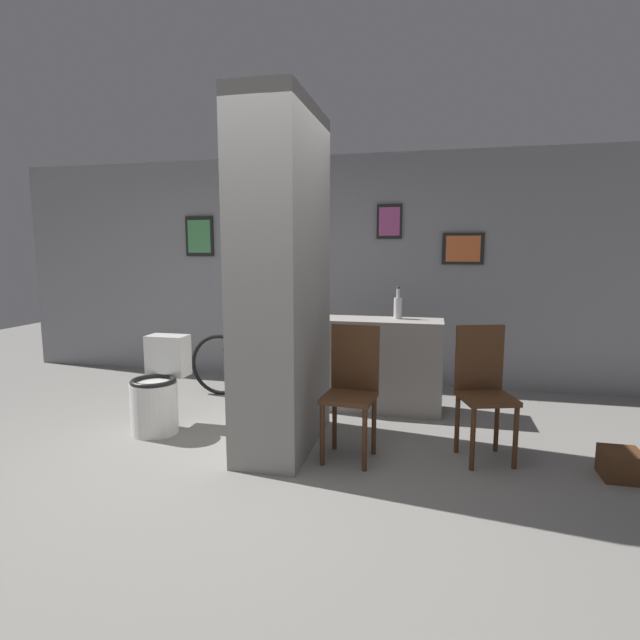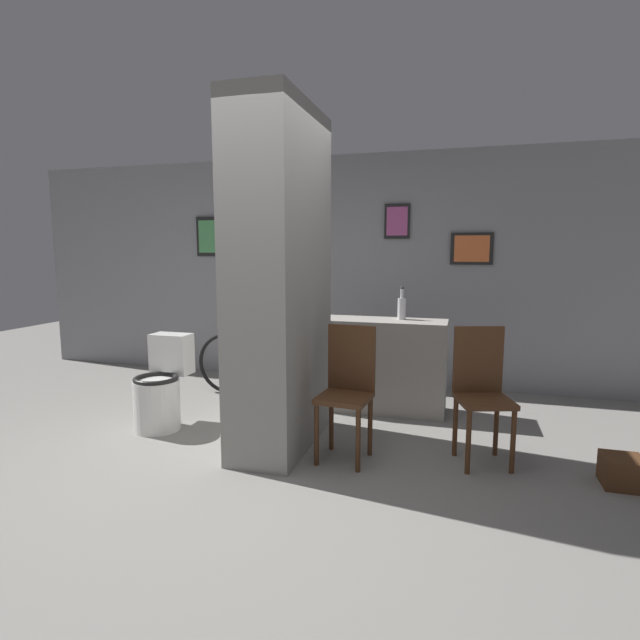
% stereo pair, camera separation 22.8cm
% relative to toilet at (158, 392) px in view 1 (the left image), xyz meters
% --- Properties ---
extents(ground_plane, '(14.00, 14.00, 0.00)m').
position_rel_toilet_xyz_m(ground_plane, '(1.06, -0.63, -0.33)').
color(ground_plane, gray).
extents(wall_back, '(8.00, 0.09, 2.60)m').
position_rel_toilet_xyz_m(wall_back, '(1.06, 2.00, 0.97)').
color(wall_back, gray).
rests_on(wall_back, ground_plane).
extents(pillar_center, '(0.53, 1.15, 2.60)m').
position_rel_toilet_xyz_m(pillar_center, '(1.14, -0.05, 0.97)').
color(pillar_center, gray).
rests_on(pillar_center, ground_plane).
extents(counter_shelf, '(1.26, 0.44, 0.88)m').
position_rel_toilet_xyz_m(counter_shelf, '(1.74, 1.00, 0.11)').
color(counter_shelf, gray).
rests_on(counter_shelf, ground_plane).
extents(toilet, '(0.39, 0.55, 0.79)m').
position_rel_toilet_xyz_m(toilet, '(0.00, 0.00, 0.00)').
color(toilet, silver).
rests_on(toilet, ground_plane).
extents(chair_near_pillar, '(0.40, 0.40, 0.98)m').
position_rel_toilet_xyz_m(chair_near_pillar, '(1.70, -0.17, 0.20)').
color(chair_near_pillar, '#4C2D19').
rests_on(chair_near_pillar, ground_plane).
extents(chair_by_doorway, '(0.46, 0.46, 0.98)m').
position_rel_toilet_xyz_m(chair_by_doorway, '(2.65, 0.04, 0.20)').
color(chair_by_doorway, '#4C2D19').
rests_on(chair_by_doorway, ground_plane).
extents(bicycle, '(1.74, 0.42, 0.70)m').
position_rel_toilet_xyz_m(bicycle, '(0.62, 1.10, 0.01)').
color(bicycle, black).
rests_on(bicycle, ground_plane).
extents(bottle_tall, '(0.08, 0.08, 0.31)m').
position_rel_toilet_xyz_m(bottle_tall, '(1.94, 1.07, 0.66)').
color(bottle_tall, silver).
rests_on(bottle_tall, counter_shelf).
extents(floor_crate, '(0.25, 0.25, 0.20)m').
position_rel_toilet_xyz_m(floor_crate, '(3.54, -0.14, -0.24)').
color(floor_crate, '#4C2D19').
rests_on(floor_crate, ground_plane).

